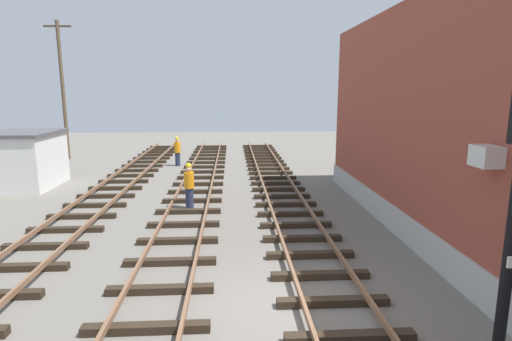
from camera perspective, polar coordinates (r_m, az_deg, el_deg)
The scene contains 7 objects.
ground_plane at distance 9.46m, azimuth 4.30°, elevation -18.49°, with size 80.00×80.00×0.00m, color slate.
track_near_building at distance 9.58m, azimuth 10.71°, elevation -17.41°, with size 2.50×54.18×0.32m.
track_centre at distance 9.48m, azimuth -14.10°, elevation -17.84°, with size 2.50×54.18×0.32m.
control_hut at distance 23.00m, azimuth -29.62°, elevation 1.36°, with size 3.00×3.80×2.76m.
utility_pole_far at distance 31.22m, azimuth -25.39°, elevation 10.29°, with size 1.80×0.24×9.32m.
track_worker_foreground at distance 16.57m, azimuth -9.32°, elevation -2.16°, with size 0.40×0.40×1.87m.
track_worker_distant at distance 26.36m, azimuth -10.92°, elevation 2.64°, with size 0.40×0.40×1.87m.
Camera 1 is at (-1.16, -8.16, 4.64)m, focal length 28.62 mm.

